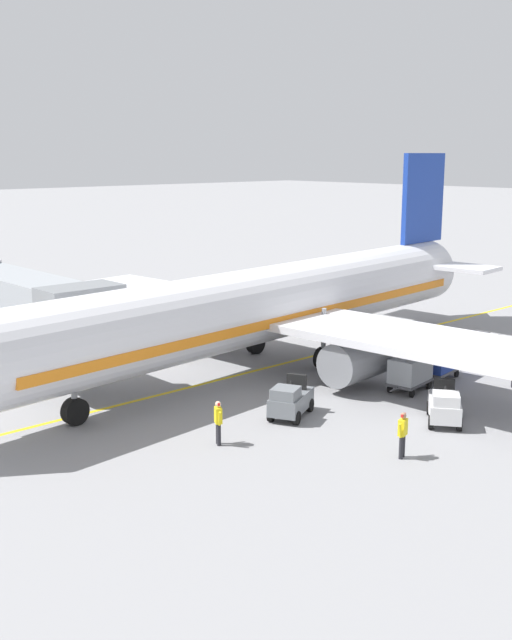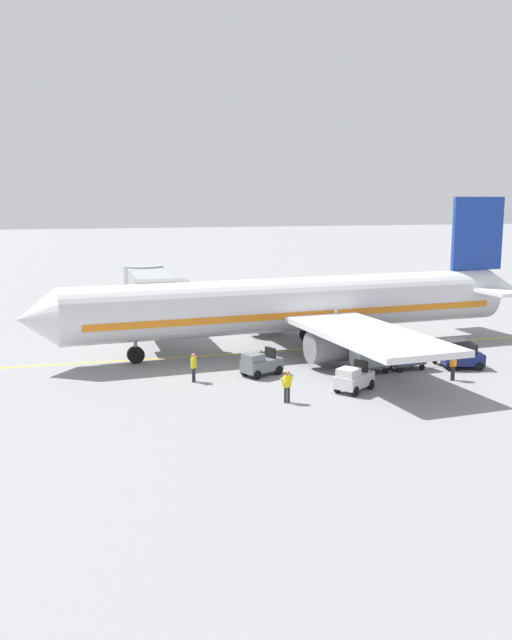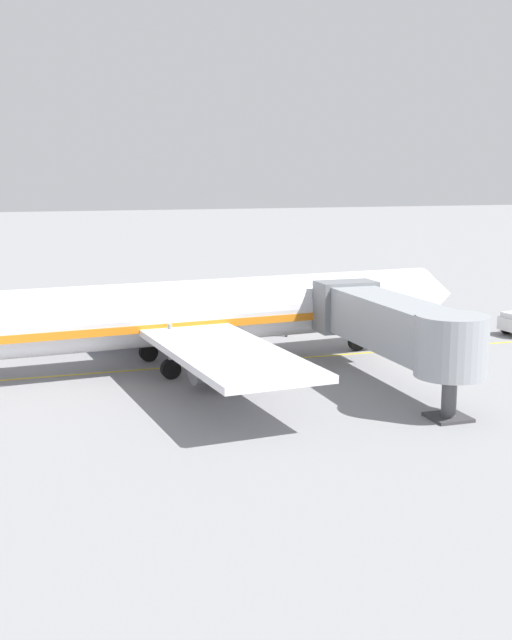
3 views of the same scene
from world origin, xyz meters
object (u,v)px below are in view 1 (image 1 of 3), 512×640
at_px(baggage_tug_lead, 445,406).
at_px(ground_crew_wing_walker, 218,420).
at_px(baggage_tug_spare, 290,400).
at_px(baggage_cart_front, 410,371).
at_px(parked_airliner, 266,306).
at_px(baggage_cart_second_in_train, 439,360).
at_px(baggage_cart_third_in_train, 470,346).
at_px(baggage_tug_trailing, 492,355).
at_px(ground_crew_loader, 403,433).
at_px(jet_bridge, 18,301).

relative_size(baggage_tug_lead, ground_crew_wing_walker, 1.61).
distance_m(baggage_tug_spare, baggage_cart_front, 6.66).
bearing_deg(parked_airliner, baggage_tug_spare, 144.07).
bearing_deg(baggage_cart_second_in_train, baggage_cart_third_in_train, -82.10).
bearing_deg(parked_airliner, baggage_cart_front, -164.19).
relative_size(baggage_tug_trailing, baggage_tug_spare, 0.98).
distance_m(baggage_tug_lead, baggage_tug_spare, 6.19).
bearing_deg(ground_crew_loader, ground_crew_wing_walker, 36.29).
height_order(baggage_tug_spare, baggage_cart_second_in_train, baggage_tug_spare).
bearing_deg(ground_crew_wing_walker, parked_airliner, -52.77).
xyz_separation_m(parked_airliner, baggage_tug_lead, (-10.89, 0.46, -2.47)).
height_order(baggage_cart_front, ground_crew_wing_walker, ground_crew_wing_walker).
height_order(baggage_tug_lead, baggage_cart_front, baggage_tug_lead).
bearing_deg(baggage_tug_trailing, ground_crew_loader, 107.63).
bearing_deg(baggage_cart_front, baggage_tug_trailing, -95.54).
bearing_deg(baggage_tug_trailing, ground_crew_wing_walker, 85.37).
height_order(jet_bridge, baggage_cart_second_in_train, jet_bridge).
height_order(baggage_cart_front, baggage_cart_second_in_train, same).
distance_m(baggage_tug_spare, baggage_cart_second_in_train, 9.21).
height_order(jet_bridge, baggage_cart_front, jet_bridge).
distance_m(baggage_cart_third_in_train, ground_crew_wing_walker, 16.74).
relative_size(baggage_cart_second_in_train, baggage_cart_third_in_train, 1.00).
distance_m(baggage_tug_trailing, baggage_tug_spare, 12.67).
bearing_deg(baggage_cart_second_in_train, parked_airliner, 33.31).
relative_size(baggage_cart_third_in_train, ground_crew_loader, 1.76).
distance_m(baggage_cart_front, baggage_cart_third_in_train, 6.07).
xyz_separation_m(baggage_tug_trailing, baggage_cart_third_in_train, (1.28, -0.03, 0.24)).
bearing_deg(baggage_tug_spare, ground_crew_wing_walker, 95.21).
relative_size(baggage_cart_front, ground_crew_wing_walker, 1.76).
bearing_deg(baggage_tug_spare, baggage_cart_second_in_train, -95.79).
height_order(baggage_tug_trailing, baggage_cart_third_in_train, baggage_tug_trailing).
relative_size(jet_bridge, baggage_cart_second_in_train, 4.85).
height_order(baggage_cart_second_in_train, ground_crew_wing_walker, ground_crew_wing_walker).
bearing_deg(ground_crew_loader, baggage_cart_front, -55.54).
distance_m(baggage_tug_lead, ground_crew_wing_walker, 9.26).
bearing_deg(baggage_cart_front, parked_airliner, 15.81).
height_order(jet_bridge, baggage_tug_trailing, jet_bridge).
relative_size(baggage_cart_front, baggage_cart_third_in_train, 1.00).
relative_size(ground_crew_wing_walker, ground_crew_loader, 1.00).
relative_size(baggage_tug_trailing, baggage_cart_second_in_train, 0.91).
bearing_deg(jet_bridge, parked_airliner, -131.58).
relative_size(jet_bridge, ground_crew_loader, 8.51).
relative_size(baggage_cart_front, baggage_cart_second_in_train, 1.00).
relative_size(parked_airliner, jet_bridge, 2.60).
bearing_deg(baggage_cart_third_in_train, baggage_tug_trailing, 178.70).
height_order(jet_bridge, ground_crew_wing_walker, jet_bridge).
bearing_deg(ground_crew_wing_walker, baggage_cart_front, -94.12).
relative_size(baggage_cart_second_in_train, ground_crew_loader, 1.76).
distance_m(parked_airliner, ground_crew_wing_walker, 11.08).
bearing_deg(baggage_tug_spare, ground_crew_loader, 178.12).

